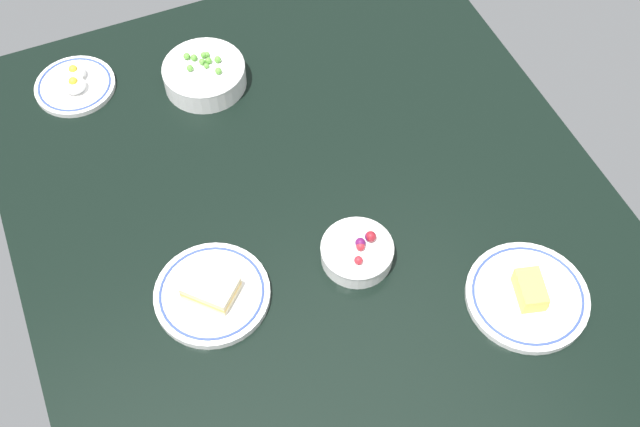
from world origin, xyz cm
name	(u,v)px	position (x,y,z in cm)	size (l,w,h in cm)	color
dining_table	(320,225)	(0.00, 0.00, 2.00)	(137.50, 114.34, 4.00)	black
plate_eggs	(75,84)	(-52.57, -35.75, 5.16)	(17.38, 17.38, 4.70)	white
plate_sandwich	(212,293)	(7.92, -24.65, 5.32)	(21.21, 21.21, 4.71)	white
plate_cheese	(528,295)	(30.62, 27.93, 5.16)	(22.42, 22.42, 5.17)	white
bowl_peas	(205,74)	(-42.72, -9.15, 6.88)	(17.95, 17.95, 6.49)	white
bowl_berries	(357,252)	(10.73, 3.02, 6.23)	(13.74, 13.74, 5.65)	white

